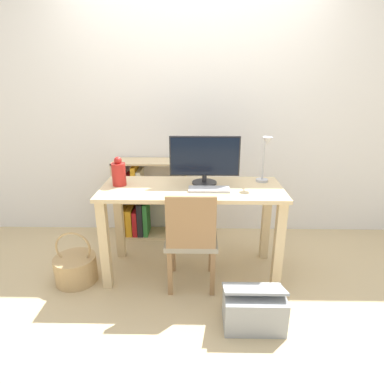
# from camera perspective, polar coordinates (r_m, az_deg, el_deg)

# --- Properties ---
(ground_plane) EXTENTS (10.00, 10.00, 0.00)m
(ground_plane) POSITION_cam_1_polar(r_m,az_deg,el_deg) (2.89, -0.04, -13.75)
(ground_plane) COLOR #CCB284
(wall_back) EXTENTS (8.00, 0.05, 2.60)m
(wall_back) POSITION_cam_1_polar(r_m,az_deg,el_deg) (3.29, 0.24, 14.56)
(wall_back) COLOR white
(wall_back) RESTS_ON ground_plane
(desk) EXTENTS (1.44, 0.59, 0.77)m
(desk) POSITION_cam_1_polar(r_m,az_deg,el_deg) (2.60, -0.04, -2.34)
(desk) COLOR #D8BC8C
(desk) RESTS_ON ground_plane
(monitor) EXTENTS (0.56, 0.20, 0.39)m
(monitor) POSITION_cam_1_polar(r_m,az_deg,el_deg) (2.58, 2.27, 5.98)
(monitor) COLOR #232326
(monitor) RESTS_ON desk
(keyboard) EXTENTS (0.32, 0.13, 0.02)m
(keyboard) POSITION_cam_1_polar(r_m,az_deg,el_deg) (2.48, 3.05, 0.50)
(keyboard) COLOR #B2B2B7
(keyboard) RESTS_ON desk
(vase) EXTENTS (0.11, 0.11, 0.23)m
(vase) POSITION_cam_1_polar(r_m,az_deg,el_deg) (2.63, -12.89, 3.31)
(vase) COLOR #B2231E
(vase) RESTS_ON desk
(desk_lamp) EXTENTS (0.10, 0.19, 0.39)m
(desk_lamp) POSITION_cam_1_polar(r_m,az_deg,el_deg) (2.64, 12.89, 6.40)
(desk_lamp) COLOR #B7B7BC
(desk_lamp) RESTS_ON desk
(chair) EXTENTS (0.40, 0.40, 0.82)m
(chair) POSITION_cam_1_polar(r_m,az_deg,el_deg) (2.47, -0.09, -8.05)
(chair) COLOR #9E937F
(chair) RESTS_ON ground_plane
(bookshelf) EXTENTS (0.73, 0.28, 0.81)m
(bookshelf) POSITION_cam_1_polar(r_m,az_deg,el_deg) (3.39, -9.26, -1.89)
(bookshelf) COLOR #D8BC8C
(bookshelf) RESTS_ON ground_plane
(basket) EXTENTS (0.34, 0.34, 0.44)m
(basket) POSITION_cam_1_polar(r_m,az_deg,el_deg) (2.87, -19.97, -12.56)
(basket) COLOR tan
(basket) RESTS_ON ground_plane
(storage_box) EXTENTS (0.41, 0.30, 0.31)m
(storage_box) POSITION_cam_1_polar(r_m,az_deg,el_deg) (2.32, 10.91, -19.65)
(storage_box) COLOR #999EA3
(storage_box) RESTS_ON ground_plane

